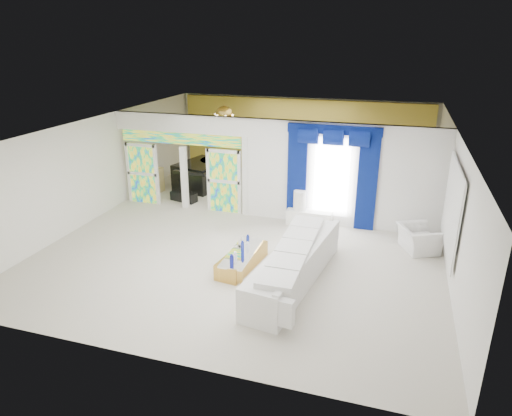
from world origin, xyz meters
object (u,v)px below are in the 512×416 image
(armchair, at_px, (418,239))
(grand_piano, at_px, (203,175))
(coffee_table, at_px, (242,260))
(console_table, at_px, (309,218))
(white_sofa, at_px, (295,266))

(armchair, xyz_separation_m, grand_piano, (-7.45, 3.24, 0.14))
(armchair, bearing_deg, coffee_table, 94.06)
(coffee_table, xyz_separation_m, console_table, (1.03, 3.08, 0.03))
(white_sofa, bearing_deg, console_table, 103.60)
(white_sofa, xyz_separation_m, coffee_table, (-1.35, 0.30, -0.19))
(console_table, xyz_separation_m, grand_piano, (-4.43, 2.40, 0.25))
(white_sofa, xyz_separation_m, console_table, (-0.32, 3.38, -0.16))
(console_table, xyz_separation_m, armchair, (3.02, -0.84, 0.10))
(coffee_table, bearing_deg, grand_piano, 121.86)
(console_table, bearing_deg, white_sofa, -84.51)
(white_sofa, height_order, grand_piano, grand_piano)
(console_table, distance_m, grand_piano, 5.05)
(white_sofa, distance_m, coffee_table, 1.40)
(console_table, height_order, armchair, armchair)
(console_table, bearing_deg, coffee_table, -108.42)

